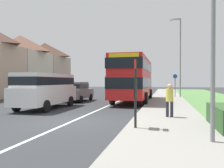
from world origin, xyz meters
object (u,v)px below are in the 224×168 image
(bus_stop_sign, at_px, (135,88))
(street_lamp_mid, at_px, (179,53))
(pedestrian_at_stop, at_px, (170,99))
(cycle_route_sign, at_px, (175,85))
(street_lamp_near, at_px, (209,0))
(parked_van_white, at_px, (46,88))
(parked_car_grey, at_px, (76,91))
(double_decker_bus, at_px, (133,77))

(bus_stop_sign, xyz_separation_m, street_lamp_mid, (2.48, 16.86, 3.20))
(pedestrian_at_stop, bearing_deg, cycle_route_sign, 86.67)
(street_lamp_near, bearing_deg, pedestrian_at_stop, 102.97)
(parked_van_white, relative_size, bus_stop_sign, 2.13)
(parked_car_grey, relative_size, pedestrian_at_stop, 2.50)
(parked_van_white, relative_size, pedestrian_at_stop, 3.31)
(double_decker_bus, distance_m, pedestrian_at_stop, 9.08)
(bus_stop_sign, distance_m, street_lamp_mid, 17.34)
(parked_car_grey, height_order, cycle_route_sign, cycle_route_sign)
(parked_car_grey, bearing_deg, cycle_route_sign, 35.23)
(parked_car_grey, distance_m, street_lamp_mid, 11.59)
(street_lamp_near, relative_size, street_lamp_mid, 0.83)
(double_decker_bus, distance_m, bus_stop_sign, 11.48)
(double_decker_bus, bearing_deg, cycle_route_sign, 56.17)
(double_decker_bus, xyz_separation_m, pedestrian_at_stop, (2.87, -8.54, -1.16))
(double_decker_bus, bearing_deg, street_lamp_near, -73.26)
(parked_van_white, distance_m, parked_car_grey, 5.42)
(parked_van_white, bearing_deg, street_lamp_mid, 51.99)
(street_lamp_near, bearing_deg, bus_stop_sign, 147.51)
(street_lamp_near, bearing_deg, parked_car_grey, 125.93)
(bus_stop_sign, height_order, cycle_route_sign, bus_stop_sign)
(street_lamp_near, xyz_separation_m, street_lamp_mid, (0.27, 18.27, 0.72))
(pedestrian_at_stop, bearing_deg, bus_stop_sign, -113.87)
(double_decker_bus, relative_size, street_lamp_mid, 1.15)
(double_decker_bus, xyz_separation_m, street_lamp_near, (3.84, -12.75, 1.89))
(double_decker_bus, height_order, cycle_route_sign, double_decker_bus)
(double_decker_bus, bearing_deg, street_lamp_mid, 53.29)
(parked_car_grey, distance_m, cycle_route_sign, 10.60)
(double_decker_bus, relative_size, street_lamp_near, 1.38)
(bus_stop_sign, distance_m, street_lamp_near, 3.61)
(parked_van_white, distance_m, cycle_route_sign, 14.36)
(parked_van_white, xyz_separation_m, bus_stop_sign, (6.53, -5.33, 0.19))
(bus_stop_sign, bearing_deg, parked_van_white, 140.75)
(pedestrian_at_stop, xyz_separation_m, bus_stop_sign, (-1.24, -2.81, 0.56))
(double_decker_bus, height_order, street_lamp_near, street_lamp_near)
(cycle_route_sign, height_order, street_lamp_mid, street_lamp_mid)
(cycle_route_sign, bearing_deg, bus_stop_sign, -96.97)
(street_lamp_mid, bearing_deg, parked_car_grey, -145.99)
(parked_car_grey, relative_size, cycle_route_sign, 1.66)
(parked_van_white, bearing_deg, street_lamp_near, -37.64)
(double_decker_bus, xyz_separation_m, parked_car_grey, (-4.97, -0.61, -1.20))
(parked_car_grey, xyz_separation_m, street_lamp_mid, (9.07, 6.12, 3.81))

